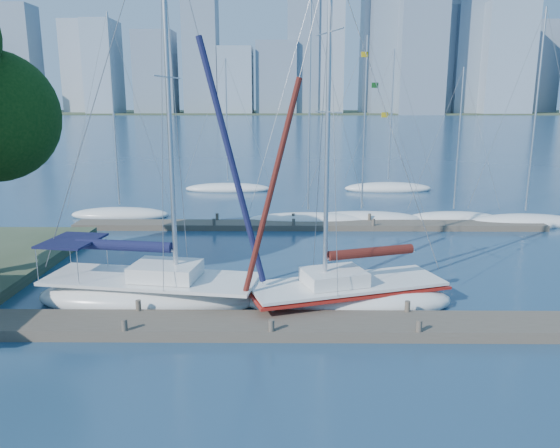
{
  "coord_description": "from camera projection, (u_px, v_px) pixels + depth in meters",
  "views": [
    {
      "loc": [
        0.44,
        -18.14,
        8.09
      ],
      "look_at": [
        0.25,
        4.0,
        3.01
      ],
      "focal_mm": 35.0,
      "sensor_mm": 36.0,
      "label": 1
    }
  ],
  "objects": [
    {
      "name": "sailboat_navy",
      "position": [
        151.0,
        274.0,
        21.91
      ],
      "size": [
        9.55,
        4.37,
        15.92
      ],
      "rotation": [
        0.0,
        0.0,
        -0.15
      ],
      "color": "silver",
      "rests_on": "ground"
    },
    {
      "name": "bg_boat_6",
      "position": [
        228.0,
        188.0,
        49.24
      ],
      "size": [
        7.96,
        3.77,
        11.83
      ],
      "rotation": [
        0.0,
        0.0,
        0.23
      ],
      "color": "silver",
      "rests_on": "ground"
    },
    {
      "name": "bg_boat_4",
      "position": [
        453.0,
        218.0,
        37.04
      ],
      "size": [
        6.3,
        2.0,
        10.4
      ],
      "rotation": [
        0.0,
        0.0,
        0.01
      ],
      "color": "silver",
      "rests_on": "ground"
    },
    {
      "name": "near_dock",
      "position": [
        272.0,
        326.0,
        19.44
      ],
      "size": [
        26.0,
        2.0,
        0.4
      ],
      "primitive_type": "cube",
      "color": "#51483B",
      "rests_on": "ground"
    },
    {
      "name": "bg_boat_2",
      "position": [
        308.0,
        220.0,
        36.27
      ],
      "size": [
        8.51,
        4.85,
        14.56
      ],
      "rotation": [
        0.0,
        0.0,
        0.35
      ],
      "color": "silver",
      "rests_on": "ground"
    },
    {
      "name": "bg_boat_3",
      "position": [
        361.0,
        218.0,
        36.75
      ],
      "size": [
        8.35,
        3.59,
        12.34
      ],
      "rotation": [
        0.0,
        0.0,
        -0.19
      ],
      "color": "silver",
      "rests_on": "ground"
    },
    {
      "name": "far_dock",
      "position": [
        309.0,
        225.0,
        35.03
      ],
      "size": [
        30.0,
        1.8,
        0.36
      ],
      "primitive_type": "cube",
      "color": "#51483B",
      "rests_on": "ground"
    },
    {
      "name": "far_shore",
      "position": [
        284.0,
        113.0,
        331.38
      ],
      "size": [
        800.0,
        100.0,
        1.5
      ],
      "primitive_type": "cube",
      "color": "#38472D",
      "rests_on": "ground"
    },
    {
      "name": "bg_boat_0",
      "position": [
        120.0,
        214.0,
        38.17
      ],
      "size": [
        7.15,
        4.23,
        13.93
      ],
      "rotation": [
        0.0,
        0.0,
        0.34
      ],
      "color": "silver",
      "rests_on": "ground"
    },
    {
      "name": "skyline",
      "position": [
        329.0,
        49.0,
        294.41
      ],
      "size": [
        501.69,
        51.31,
        115.54
      ],
      "color": "gray",
      "rests_on": "ground"
    },
    {
      "name": "bg_boat_7",
      "position": [
        388.0,
        188.0,
        49.27
      ],
      "size": [
        8.12,
        3.73,
        12.63
      ],
      "rotation": [
        0.0,
        0.0,
        -0.19
      ],
      "color": "silver",
      "rests_on": "ground"
    },
    {
      "name": "sailboat_maroon",
      "position": [
        347.0,
        280.0,
        21.64
      ],
      "size": [
        8.76,
        5.16,
        13.65
      ],
      "rotation": [
        0.0,
        0.0,
        0.31
      ],
      "color": "silver",
      "rests_on": "ground"
    },
    {
      "name": "bg_boat_5",
      "position": [
        525.0,
        221.0,
        35.8
      ],
      "size": [
        7.5,
        4.4,
        13.88
      ],
      "rotation": [
        0.0,
        0.0,
        -0.33
      ],
      "color": "silver",
      "rests_on": "ground"
    },
    {
      "name": "ground",
      "position": [
        272.0,
        331.0,
        19.49
      ],
      "size": [
        700.0,
        700.0,
        0.0
      ],
      "primitive_type": "plane",
      "color": "#18364F",
      "rests_on": "ground"
    }
  ]
}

